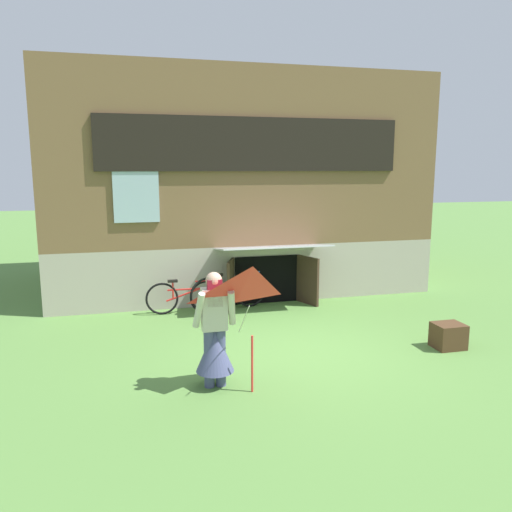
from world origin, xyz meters
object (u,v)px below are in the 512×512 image
object	(u,v)px
bicycle_blue	(229,292)
bicycle_red	(184,297)
person	(215,339)
kite	(253,302)
wooden_crate	(448,336)

from	to	relation	value
bicycle_blue	bicycle_red	size ratio (longest dim) A/B	1.11
person	bicycle_blue	distance (m)	3.77
kite	wooden_crate	size ratio (longest dim) A/B	3.40
person	wooden_crate	world-z (taller)	person
bicycle_red	wooden_crate	xyz separation A→B (m)	(4.03, -3.11, -0.14)
person	kite	xyz separation A→B (m)	(0.39, -0.57, 0.65)
person	wooden_crate	xyz separation A→B (m)	(4.01, 0.52, -0.47)
kite	bicycle_blue	xyz separation A→B (m)	(0.53, 4.21, -0.93)
wooden_crate	kite	bearing A→B (deg)	-163.16
bicycle_blue	kite	bearing A→B (deg)	-112.14
bicycle_blue	wooden_crate	distance (m)	4.39
kite	bicycle_blue	size ratio (longest dim) A/B	0.96
person	bicycle_red	size ratio (longest dim) A/B	1.03
kite	bicycle_red	size ratio (longest dim) A/B	1.06
person	kite	distance (m)	0.95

